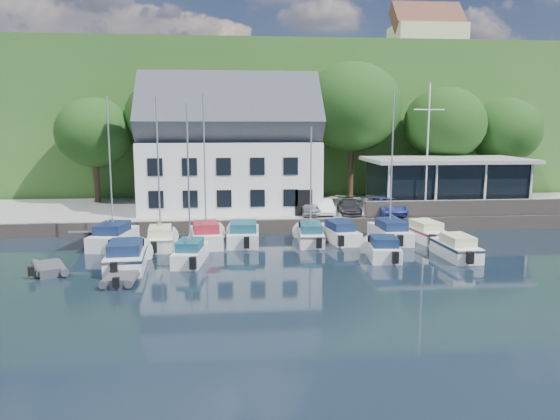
# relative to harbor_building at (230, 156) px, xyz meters

# --- Properties ---
(ground) EXTENTS (180.00, 180.00, 0.00)m
(ground) POSITION_rel_harbor_building_xyz_m (7.00, -16.50, -5.35)
(ground) COLOR black
(ground) RESTS_ON ground
(quay) EXTENTS (60.00, 13.00, 1.00)m
(quay) POSITION_rel_harbor_building_xyz_m (7.00, 1.00, -4.85)
(quay) COLOR #9C9B96
(quay) RESTS_ON ground
(quay_face) EXTENTS (60.00, 0.30, 1.00)m
(quay_face) POSITION_rel_harbor_building_xyz_m (7.00, -5.50, -4.85)
(quay_face) COLOR #6B5F56
(quay_face) RESTS_ON ground
(hillside) EXTENTS (160.00, 75.00, 16.00)m
(hillside) POSITION_rel_harbor_building_xyz_m (7.00, 45.50, 2.65)
(hillside) COLOR #2C5A21
(hillside) RESTS_ON ground
(field_patch) EXTENTS (50.00, 30.00, 0.30)m
(field_patch) POSITION_rel_harbor_building_xyz_m (15.00, 53.50, 10.80)
(field_patch) COLOR #5A6733
(field_patch) RESTS_ON hillside
(farmhouse) EXTENTS (10.40, 7.00, 8.20)m
(farmhouse) POSITION_rel_harbor_building_xyz_m (29.00, 35.50, 14.75)
(farmhouse) COLOR beige
(farmhouse) RESTS_ON hillside
(harbor_building) EXTENTS (14.40, 8.20, 8.70)m
(harbor_building) POSITION_rel_harbor_building_xyz_m (0.00, 0.00, 0.00)
(harbor_building) COLOR white
(harbor_building) RESTS_ON quay
(club_pavilion) EXTENTS (13.20, 7.20, 4.10)m
(club_pavilion) POSITION_rel_harbor_building_xyz_m (18.00, -0.50, -2.30)
(club_pavilion) COLOR black
(club_pavilion) RESTS_ON quay
(seawall) EXTENTS (18.00, 0.50, 1.20)m
(seawall) POSITION_rel_harbor_building_xyz_m (19.00, -5.10, -3.75)
(seawall) COLOR #6B5F56
(seawall) RESTS_ON quay
(gangway) EXTENTS (1.20, 6.00, 1.40)m
(gangway) POSITION_rel_harbor_building_xyz_m (-9.50, -7.50, -5.35)
(gangway) COLOR #B8B8BC
(gangway) RESTS_ON ground
(car_silver) EXTENTS (1.43, 3.30, 1.11)m
(car_silver) POSITION_rel_harbor_building_xyz_m (5.95, -3.63, -3.80)
(car_silver) COLOR #A4A4A8
(car_silver) RESTS_ON quay
(car_white) EXTENTS (1.28, 3.63, 1.19)m
(car_white) POSITION_rel_harbor_building_xyz_m (7.17, -3.31, -3.75)
(car_white) COLOR white
(car_white) RESTS_ON quay
(car_dgrey) EXTENTS (1.76, 3.87, 1.10)m
(car_dgrey) POSITION_rel_harbor_building_xyz_m (9.15, -3.44, -3.80)
(car_dgrey) COLOR #292A2E
(car_dgrey) RESTS_ON quay
(car_blue) EXTENTS (1.87, 4.15, 1.39)m
(car_blue) POSITION_rel_harbor_building_xyz_m (12.01, -3.95, -3.66)
(car_blue) COLOR #2F3E92
(car_blue) RESTS_ON quay
(flagpole) EXTENTS (2.40, 0.20, 9.98)m
(flagpole) POSITION_rel_harbor_building_xyz_m (15.03, -3.99, 0.64)
(flagpole) COLOR white
(flagpole) RESTS_ON quay
(tree_0) EXTENTS (6.74, 6.74, 9.21)m
(tree_0) POSITION_rel_harbor_building_xyz_m (-11.80, 5.00, 0.26)
(tree_0) COLOR #183810
(tree_0) RESTS_ON quay
(tree_1) EXTENTS (8.20, 8.20, 11.20)m
(tree_1) POSITION_rel_harbor_building_xyz_m (-5.24, 5.81, 1.25)
(tree_1) COLOR #183810
(tree_1) RESTS_ON quay
(tree_2) EXTENTS (8.59, 8.59, 11.74)m
(tree_2) POSITION_rel_harbor_building_xyz_m (4.69, 6.28, 1.52)
(tree_2) COLOR #183810
(tree_2) RESTS_ON quay
(tree_3) EXTENTS (9.23, 9.23, 12.61)m
(tree_3) POSITION_rel_harbor_building_xyz_m (11.37, 5.99, 1.96)
(tree_3) COLOR #183810
(tree_3) RESTS_ON quay
(tree_4) EXTENTS (7.56, 7.56, 10.33)m
(tree_4) POSITION_rel_harbor_building_xyz_m (19.93, 4.85, 0.81)
(tree_4) COLOR #183810
(tree_4) RESTS_ON quay
(tree_5) EXTENTS (6.87, 6.87, 9.38)m
(tree_5) POSITION_rel_harbor_building_xyz_m (26.13, 5.60, 0.34)
(tree_5) COLOR #183810
(tree_5) RESTS_ON quay
(boat_r1_0) EXTENTS (3.22, 7.01, 9.56)m
(boat_r1_0) POSITION_rel_harbor_building_xyz_m (-7.72, -8.72, -0.57)
(boat_r1_0) COLOR white
(boat_r1_0) RESTS_ON ground
(boat_r1_1) EXTENTS (2.19, 5.75, 8.66)m
(boat_r1_1) POSITION_rel_harbor_building_xyz_m (-4.58, -9.49, -1.02)
(boat_r1_1) COLOR white
(boat_r1_1) RESTS_ON ground
(boat_r1_2) EXTENTS (2.71, 6.23, 9.60)m
(boat_r1_2) POSITION_rel_harbor_building_xyz_m (-1.69, -9.04, -0.55)
(boat_r1_2) COLOR white
(boat_r1_2) RESTS_ON ground
(boat_r1_3) EXTENTS (2.54, 6.12, 1.51)m
(boat_r1_3) POSITION_rel_harbor_building_xyz_m (0.78, -8.80, -4.59)
(boat_r1_3) COLOR white
(boat_r1_3) RESTS_ON ground
(boat_r1_4) EXTENTS (2.22, 6.39, 8.44)m
(boat_r1_4) POSITION_rel_harbor_building_xyz_m (5.27, -8.99, -1.13)
(boat_r1_4) COLOR white
(boat_r1_4) RESTS_ON ground
(boat_r1_5) EXTENTS (2.78, 6.66, 1.43)m
(boat_r1_5) POSITION_rel_harbor_building_xyz_m (7.32, -8.54, -4.64)
(boat_r1_5) COLOR white
(boat_r1_5) RESTS_ON ground
(boat_r1_6) EXTENTS (2.25, 6.79, 9.14)m
(boat_r1_6) POSITION_rel_harbor_building_xyz_m (10.77, -8.88, -0.78)
(boat_r1_6) COLOR white
(boat_r1_6) RESTS_ON ground
(boat_r1_7) EXTENTS (2.68, 6.19, 1.37)m
(boat_r1_7) POSITION_rel_harbor_building_xyz_m (13.25, -8.81, -4.66)
(boat_r1_7) COLOR white
(boat_r1_7) RESTS_ON ground
(boat_r2_0) EXTENTS (2.66, 6.74, 1.56)m
(boat_r2_0) POSITION_rel_harbor_building_xyz_m (-5.87, -14.43, -4.57)
(boat_r2_0) COLOR white
(boat_r2_0) RESTS_ON ground
(boat_r2_1) EXTENTS (2.35, 5.81, 8.38)m
(boat_r2_1) POSITION_rel_harbor_building_xyz_m (-2.42, -13.55, -1.16)
(boat_r2_1) COLOR white
(boat_r2_1) RESTS_ON ground
(boat_r2_3) EXTENTS (2.37, 4.98, 1.36)m
(boat_r2_3) POSITION_rel_harbor_building_xyz_m (8.92, -13.68, -4.67)
(boat_r2_3) COLOR white
(boat_r2_3) RESTS_ON ground
(boat_r2_4) EXTENTS (2.05, 5.74, 1.43)m
(boat_r2_4) POSITION_rel_harbor_building_xyz_m (13.32, -13.91, -4.63)
(boat_r2_4) COLOR white
(boat_r2_4) RESTS_ON ground
(dinghy_0) EXTENTS (2.70, 3.27, 0.66)m
(dinghy_0) POSITION_rel_harbor_building_xyz_m (-9.83, -15.06, -5.02)
(dinghy_0) COLOR #3B3B40
(dinghy_0) RESTS_ON ground
(dinghy_1) EXTENTS (1.73, 2.83, 0.65)m
(dinghy_1) POSITION_rel_harbor_building_xyz_m (-5.64, -17.34, -5.02)
(dinghy_1) COLOR #3B3B40
(dinghy_1) RESTS_ON ground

